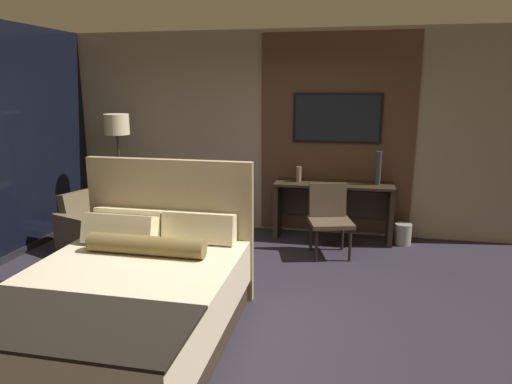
% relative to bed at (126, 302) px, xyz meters
% --- Properties ---
extents(ground_plane, '(16.00, 16.00, 0.00)m').
position_rel_bed_xyz_m(ground_plane, '(0.72, 0.68, -0.37)').
color(ground_plane, '#28232D').
extents(wall_back_tv_panel, '(7.20, 0.09, 2.80)m').
position_rel_bed_xyz_m(wall_back_tv_panel, '(0.82, 3.27, 1.03)').
color(wall_back_tv_panel, gray).
rests_on(wall_back_tv_panel, ground_plane).
extents(bed, '(1.67, 2.17, 1.38)m').
position_rel_bed_xyz_m(bed, '(0.00, 0.00, 0.00)').
color(bed, '#33281E').
rests_on(bed, ground_plane).
extents(desk, '(1.57, 0.48, 0.79)m').
position_rel_bed_xyz_m(desk, '(1.53, 3.00, 0.15)').
color(desk, '#2D2319').
rests_on(desk, ground_plane).
extents(tv, '(1.18, 0.04, 0.66)m').
position_rel_bed_xyz_m(tv, '(1.53, 3.20, 1.26)').
color(tv, black).
extents(desk_chair, '(0.61, 0.61, 0.88)m').
position_rel_bed_xyz_m(desk_chair, '(1.50, 2.42, 0.15)').
color(desk_chair, '#4C3D2D').
rests_on(desk_chair, ground_plane).
extents(armchair_by_window, '(1.05, 1.07, 0.75)m').
position_rel_bed_xyz_m(armchair_by_window, '(-1.36, 1.97, -0.12)').
color(armchair_by_window, brown).
rests_on(armchair_by_window, ground_plane).
extents(floor_lamp, '(0.34, 0.34, 1.68)m').
position_rel_bed_xyz_m(floor_lamp, '(-1.43, 2.68, 1.04)').
color(floor_lamp, '#282623').
rests_on(floor_lamp, ground_plane).
extents(vase_tall, '(0.07, 0.07, 0.44)m').
position_rel_bed_xyz_m(vase_tall, '(2.09, 3.00, 0.64)').
color(vase_tall, '#333338').
rests_on(vase_tall, desk).
extents(vase_short, '(0.07, 0.07, 0.21)m').
position_rel_bed_xyz_m(vase_short, '(1.05, 2.97, 0.52)').
color(vase_short, '#846647').
rests_on(vase_short, desk).
extents(waste_bin, '(0.22, 0.22, 0.28)m').
position_rel_bed_xyz_m(waste_bin, '(2.46, 2.95, -0.23)').
color(waste_bin, gray).
rests_on(waste_bin, ground_plane).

